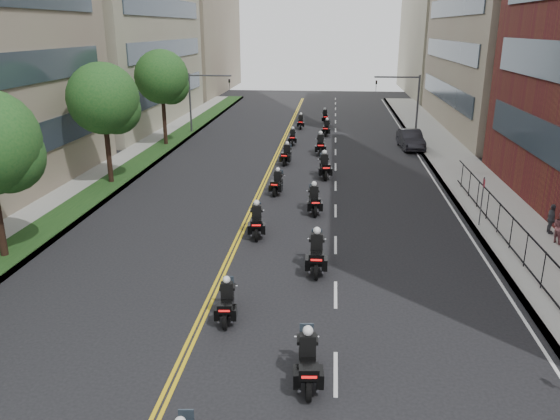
# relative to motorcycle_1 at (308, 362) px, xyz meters

# --- Properties ---
(sidewalk_right) EXTENTS (4.00, 90.00, 0.15)m
(sidewalk_right) POSITION_rel_motorcycle_1_xyz_m (9.61, 20.51, -0.62)
(sidewalk_right) COLOR gray
(sidewalk_right) RESTS_ON ground
(sidewalk_left) EXTENTS (4.00, 90.00, 0.15)m
(sidewalk_left) POSITION_rel_motorcycle_1_xyz_m (-14.39, 20.51, -0.62)
(sidewalk_left) COLOR gray
(sidewalk_left) RESTS_ON ground
(grass_strip) EXTENTS (2.00, 90.00, 0.04)m
(grass_strip) POSITION_rel_motorcycle_1_xyz_m (-13.59, 20.51, -0.52)
(grass_strip) COLOR #133614
(grass_strip) RESTS_ON sidewalk_left
(building_right_far) EXTENTS (15.00, 28.00, 26.00)m
(building_right_far) POSITION_rel_motorcycle_1_xyz_m (19.11, 73.51, 12.31)
(building_right_far) COLOR gray
(building_right_far) RESTS_ON ground
(building_left_far) EXTENTS (16.00, 28.00, 26.00)m
(building_left_far) POSITION_rel_motorcycle_1_xyz_m (-24.39, 73.51, 12.31)
(building_left_far) COLOR gray
(building_left_far) RESTS_ON ground
(iron_fence) EXTENTS (0.05, 28.00, 1.50)m
(iron_fence) POSITION_rel_motorcycle_1_xyz_m (8.61, 7.51, 0.21)
(iron_fence) COLOR black
(iron_fence) RESTS_ON sidewalk_right
(street_trees) EXTENTS (4.40, 38.40, 7.98)m
(street_trees) POSITION_rel_motorcycle_1_xyz_m (-13.44, 14.11, 4.44)
(street_trees) COLOR black
(street_trees) RESTS_ON ground
(traffic_signal_right) EXTENTS (4.09, 0.20, 5.60)m
(traffic_signal_right) POSITION_rel_motorcycle_1_xyz_m (7.15, 37.51, 3.01)
(traffic_signal_right) COLOR #3F3F44
(traffic_signal_right) RESTS_ON ground
(traffic_signal_left) EXTENTS (4.09, 0.20, 5.60)m
(traffic_signal_left) POSITION_rel_motorcycle_1_xyz_m (-11.93, 37.51, 3.01)
(traffic_signal_left) COLOR #3F3F44
(traffic_signal_left) RESTS_ON ground
(motorcycle_1) EXTENTS (0.64, 2.37, 1.75)m
(motorcycle_1) POSITION_rel_motorcycle_1_xyz_m (0.00, 0.00, 0.00)
(motorcycle_1) COLOR black
(motorcycle_1) RESTS_ON ground
(motorcycle_2) EXTENTS (0.58, 2.13, 1.57)m
(motorcycle_2) POSITION_rel_motorcycle_1_xyz_m (-2.94, 3.33, -0.07)
(motorcycle_2) COLOR black
(motorcycle_2) RESTS_ON ground
(motorcycle_3) EXTENTS (0.59, 2.55, 1.88)m
(motorcycle_3) POSITION_rel_motorcycle_1_xyz_m (-0.00, 7.58, 0.05)
(motorcycle_3) COLOR black
(motorcycle_3) RESTS_ON ground
(motorcycle_4) EXTENTS (0.70, 2.39, 1.77)m
(motorcycle_4) POSITION_rel_motorcycle_1_xyz_m (-3.01, 11.37, 0.01)
(motorcycle_4) COLOR black
(motorcycle_4) RESTS_ON ground
(motorcycle_5) EXTENTS (0.70, 2.35, 1.74)m
(motorcycle_5) POSITION_rel_motorcycle_1_xyz_m (-0.38, 15.08, -0.01)
(motorcycle_5) COLOR black
(motorcycle_5) RESTS_ON ground
(motorcycle_6) EXTENTS (0.63, 2.18, 1.61)m
(motorcycle_6) POSITION_rel_motorcycle_1_xyz_m (-2.73, 18.48, -0.05)
(motorcycle_6) COLOR black
(motorcycle_6) RESTS_ON ground
(motorcycle_7) EXTENTS (0.76, 2.54, 1.87)m
(motorcycle_7) POSITION_rel_motorcycle_1_xyz_m (0.05, 22.45, 0.05)
(motorcycle_7) COLOR black
(motorcycle_7) RESTS_ON ground
(motorcycle_8) EXTENTS (0.67, 2.27, 1.68)m
(motorcycle_8) POSITION_rel_motorcycle_1_xyz_m (-2.81, 26.06, -0.03)
(motorcycle_8) COLOR black
(motorcycle_8) RESTS_ON ground
(motorcycle_9) EXTENTS (0.60, 2.51, 1.85)m
(motorcycle_9) POSITION_rel_motorcycle_1_xyz_m (-0.42, 29.60, 0.04)
(motorcycle_9) COLOR black
(motorcycle_9) RESTS_ON ground
(motorcycle_10) EXTENTS (0.50, 2.10, 1.55)m
(motorcycle_10) POSITION_rel_motorcycle_1_xyz_m (-2.89, 33.15, -0.08)
(motorcycle_10) COLOR black
(motorcycle_10) RESTS_ON ground
(motorcycle_11) EXTENTS (0.66, 2.26, 1.67)m
(motorcycle_11) POSITION_rel_motorcycle_1_xyz_m (-0.03, 37.52, -0.03)
(motorcycle_11) COLOR black
(motorcycle_11) RESTS_ON ground
(motorcycle_12) EXTENTS (0.50, 2.14, 1.58)m
(motorcycle_12) POSITION_rel_motorcycle_1_xyz_m (-2.67, 41.09, -0.07)
(motorcycle_12) COLOR black
(motorcycle_12) RESTS_ON ground
(motorcycle_13) EXTENTS (0.60, 2.17, 1.60)m
(motorcycle_13) POSITION_rel_motorcycle_1_xyz_m (-0.33, 44.60, -0.06)
(motorcycle_13) COLOR black
(motorcycle_13) RESTS_ON ground
(parked_sedan) EXTENTS (1.97, 4.81, 1.55)m
(parked_sedan) POSITION_rel_motorcycle_1_xyz_m (7.01, 32.50, 0.08)
(parked_sedan) COLOR black
(parked_sedan) RESTS_ON ground
(pedestrian_b) EXTENTS (0.79, 0.89, 1.53)m
(pedestrian_b) POSITION_rel_motorcycle_1_xyz_m (11.05, 11.38, 0.23)
(pedestrian_b) COLOR brown
(pedestrian_b) RESTS_ON sidewalk_right
(pedestrian_c) EXTENTS (0.40, 0.88, 1.47)m
(pedestrian_c) POSITION_rel_motorcycle_1_xyz_m (11.11, 12.63, 0.19)
(pedestrian_c) COLOR #3F4047
(pedestrian_c) RESTS_ON sidewalk_right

